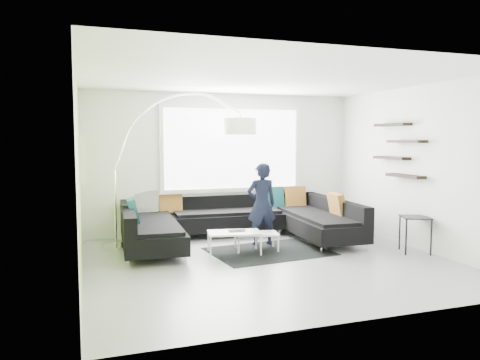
{
  "coord_description": "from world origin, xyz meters",
  "views": [
    {
      "loc": [
        -2.7,
        -6.57,
        1.89
      ],
      "look_at": [
        -0.17,
        0.9,
        1.2
      ],
      "focal_mm": 35.0,
      "sensor_mm": 36.0,
      "label": 1
    }
  ],
  "objects_px": {
    "arc_lamp": "(114,171)",
    "side_table": "(415,235)",
    "laptop": "(238,231)",
    "sectional_sofa": "(237,222)",
    "coffee_table": "(245,241)",
    "person": "(262,204)"
  },
  "relations": [
    {
      "from": "arc_lamp",
      "to": "side_table",
      "type": "distance_m",
      "value": 5.19
    },
    {
      "from": "arc_lamp",
      "to": "laptop",
      "type": "height_order",
      "value": "arc_lamp"
    },
    {
      "from": "sectional_sofa",
      "to": "side_table",
      "type": "height_order",
      "value": "sectional_sofa"
    },
    {
      "from": "coffee_table",
      "to": "person",
      "type": "relative_size",
      "value": 0.76
    },
    {
      "from": "arc_lamp",
      "to": "laptop",
      "type": "distance_m",
      "value": 2.36
    },
    {
      "from": "arc_lamp",
      "to": "side_table",
      "type": "relative_size",
      "value": 4.45
    },
    {
      "from": "side_table",
      "to": "person",
      "type": "height_order",
      "value": "person"
    },
    {
      "from": "sectional_sofa",
      "to": "laptop",
      "type": "bearing_deg",
      "value": -104.89
    },
    {
      "from": "laptop",
      "to": "coffee_table",
      "type": "bearing_deg",
      "value": 26.57
    },
    {
      "from": "person",
      "to": "coffee_table",
      "type": "bearing_deg",
      "value": 44.43
    },
    {
      "from": "arc_lamp",
      "to": "laptop",
      "type": "bearing_deg",
      "value": -18.36
    },
    {
      "from": "arc_lamp",
      "to": "person",
      "type": "relative_size",
      "value": 1.84
    },
    {
      "from": "side_table",
      "to": "person",
      "type": "relative_size",
      "value": 0.41
    },
    {
      "from": "arc_lamp",
      "to": "person",
      "type": "xyz_separation_m",
      "value": [
        2.49,
        -0.57,
        -0.62
      ]
    },
    {
      "from": "coffee_table",
      "to": "laptop",
      "type": "bearing_deg",
      "value": -148.86
    },
    {
      "from": "coffee_table",
      "to": "laptop",
      "type": "height_order",
      "value": "laptop"
    },
    {
      "from": "coffee_table",
      "to": "person",
      "type": "bearing_deg",
      "value": 52.86
    },
    {
      "from": "arc_lamp",
      "to": "sectional_sofa",
      "type": "bearing_deg",
      "value": 2.61
    },
    {
      "from": "coffee_table",
      "to": "arc_lamp",
      "type": "bearing_deg",
      "value": 164.7
    },
    {
      "from": "sectional_sofa",
      "to": "person",
      "type": "distance_m",
      "value": 0.57
    },
    {
      "from": "side_table",
      "to": "coffee_table",
      "type": "bearing_deg",
      "value": 160.66
    },
    {
      "from": "side_table",
      "to": "person",
      "type": "distance_m",
      "value": 2.63
    }
  ]
}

